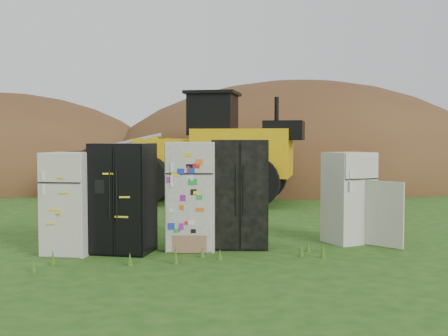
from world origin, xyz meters
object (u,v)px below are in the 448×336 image
at_px(fridge_dark_mid, 240,194).
at_px(fridge_sticker, 192,196).
at_px(fridge_open_door, 349,197).
at_px(fridge_leftmost, 69,203).
at_px(wheel_loader, 186,148).
at_px(fridge_black_side, 123,198).

bearing_deg(fridge_dark_mid, fridge_sticker, -165.64).
height_order(fridge_dark_mid, fridge_open_door, fridge_dark_mid).
height_order(fridge_leftmost, wheel_loader, wheel_loader).
relative_size(fridge_leftmost, fridge_open_door, 1.01).
height_order(fridge_black_side, fridge_dark_mid, fridge_dark_mid).
bearing_deg(fridge_leftmost, fridge_open_door, 20.22).
bearing_deg(fridge_sticker, fridge_open_door, 14.76).
distance_m(fridge_leftmost, fridge_open_door, 4.83).
bearing_deg(fridge_dark_mid, wheel_loader, 103.46).
bearing_deg(fridge_open_door, fridge_sticker, 166.15).
bearing_deg(fridge_sticker, fridge_dark_mid, 15.07).
xyz_separation_m(fridge_black_side, fridge_sticker, (1.14, 0.04, 0.01)).
distance_m(fridge_black_side, wheel_loader, 7.33).
bearing_deg(fridge_leftmost, fridge_sticker, 19.85).
distance_m(fridge_black_side, fridge_sticker, 1.14).
xyz_separation_m(fridge_black_side, fridge_open_door, (3.98, 0.03, -0.08)).
bearing_deg(fridge_black_side, fridge_leftmost, -160.76).
height_order(fridge_leftmost, fridge_sticker, fridge_sticker).
height_order(fridge_black_side, wheel_loader, wheel_loader).
distance_m(fridge_sticker, wheel_loader, 7.05).
relative_size(fridge_leftmost, fridge_sticker, 0.91).
bearing_deg(fridge_sticker, wheel_loader, 97.33).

